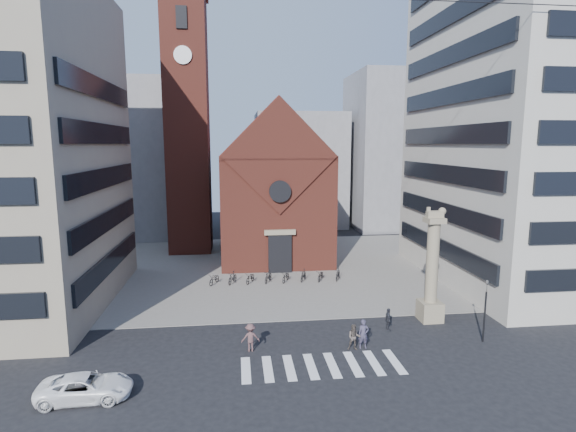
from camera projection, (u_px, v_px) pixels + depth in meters
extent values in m
plane|color=black|center=(305.00, 344.00, 29.90)|extent=(120.00, 120.00, 0.00)
cube|color=gray|center=(278.00, 267.00, 48.53)|extent=(46.00, 30.00, 0.05)
cube|color=maroon|center=(273.00, 205.00, 53.46)|extent=(12.00, 16.00, 12.00)
cube|color=#581E1C|center=(273.00, 154.00, 52.90)|extent=(12.00, 15.40, 12.00)
cube|color=maroon|center=(280.00, 156.00, 44.71)|extent=(11.76, 0.50, 11.76)
cylinder|color=black|center=(280.00, 191.00, 44.82)|extent=(2.20, 0.30, 2.20)
cube|color=black|center=(280.00, 254.00, 46.10)|extent=(2.40, 0.30, 4.00)
cube|color=gray|center=(280.00, 232.00, 45.69)|extent=(3.20, 0.40, 0.50)
cube|color=maroon|center=(188.00, 129.00, 53.82)|extent=(5.00, 5.00, 30.00)
cylinder|color=white|center=(183.00, 55.00, 50.00)|extent=(2.00, 0.20, 2.00)
cube|color=black|center=(181.00, 17.00, 49.36)|extent=(1.20, 0.20, 2.40)
cube|color=#B1ABA0|center=(540.00, 114.00, 41.87)|extent=(18.00, 22.00, 32.00)
cube|color=gray|center=(127.00, 159.00, 65.08)|extent=(16.00, 14.00, 22.00)
cube|color=gray|center=(299.00, 170.00, 73.28)|extent=(14.00, 12.00, 18.00)
cube|color=gray|center=(401.00, 151.00, 71.70)|extent=(16.00, 14.00, 24.00)
cube|color=gray|center=(430.00, 311.00, 33.87)|extent=(1.60, 1.60, 1.50)
cylinder|color=gray|center=(432.00, 263.00, 33.27)|extent=(0.90, 0.90, 6.00)
cube|color=gray|center=(435.00, 220.00, 32.76)|extent=(1.30, 1.30, 0.40)
cube|color=gray|center=(435.00, 215.00, 32.70)|extent=(1.20, 0.50, 0.55)
sphere|color=gray|center=(442.00, 211.00, 32.72)|extent=(0.56, 0.56, 0.56)
cube|color=gray|center=(429.00, 209.00, 32.58)|extent=(0.25, 0.15, 0.35)
cylinder|color=black|center=(485.00, 317.00, 30.02)|extent=(0.12, 0.12, 3.50)
imported|color=black|center=(487.00, 286.00, 29.68)|extent=(0.13, 0.16, 0.80)
imported|color=white|center=(85.00, 387.00, 23.41)|extent=(4.80, 2.35, 1.31)
imported|color=#383448|center=(363.00, 334.00, 29.22)|extent=(0.71, 0.47, 1.93)
imported|color=#4E443E|center=(354.00, 337.00, 28.98)|extent=(0.95, 0.80, 1.72)
imported|color=#25262C|center=(388.00, 319.00, 32.03)|extent=(0.45, 0.98, 1.64)
imported|color=brown|center=(250.00, 337.00, 28.80)|extent=(1.24, 0.78, 1.84)
imported|color=black|center=(214.00, 279.00, 42.48)|extent=(1.41, 2.07, 1.03)
imported|color=black|center=(232.00, 278.00, 42.66)|extent=(1.25, 1.96, 1.14)
imported|color=black|center=(250.00, 278.00, 42.87)|extent=(1.41, 2.07, 1.03)
imported|color=black|center=(268.00, 276.00, 43.06)|extent=(1.25, 1.96, 1.14)
imported|color=black|center=(286.00, 276.00, 43.26)|extent=(1.41, 2.07, 1.03)
imported|color=black|center=(303.00, 275.00, 43.45)|extent=(1.25, 1.96, 1.14)
imported|color=black|center=(321.00, 275.00, 43.65)|extent=(1.41, 2.07, 1.03)
imported|color=black|center=(338.00, 274.00, 43.84)|extent=(1.25, 1.96, 1.14)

